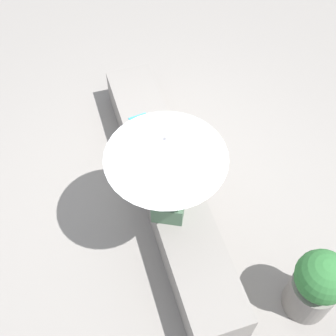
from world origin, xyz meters
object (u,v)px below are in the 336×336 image
Objects in this scene: person_seated at (169,185)px; magazine at (142,124)px; planter_near at (317,285)px; parasol at (166,148)px; handbag_black at (168,141)px.

magazine is at bearing -1.73° from person_seated.
planter_near is at bearing -138.56° from person_seated.
parasol reaches higher than person_seated.
magazine is (0.44, 0.15, -0.17)m from handbag_black.
person_seated is at bearing 171.11° from magazine.
magazine is 0.34× the size of planter_near.
planter_near is (-1.69, -0.75, -0.17)m from handbag_black.
planter_near is at bearing -156.09° from handbag_black.
handbag_black is (0.63, -0.19, -0.21)m from person_seated.
planter_near is at bearing -164.19° from magazine.
magazine is at bearing 19.26° from handbag_black.
parasol is (-0.02, 0.04, 0.53)m from person_seated.
handbag_black is at bearing 23.91° from planter_near.
person_seated reaches higher than handbag_black.
person_seated reaches higher than planter_near.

